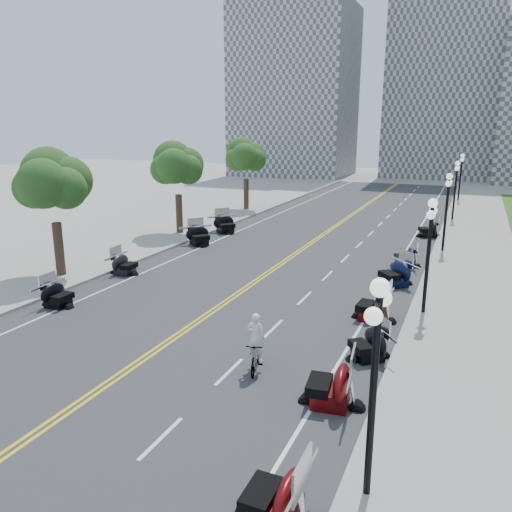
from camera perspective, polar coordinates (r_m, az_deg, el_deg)
The scene contains 47 objects.
ground at distance 21.75m, azimuth -5.91°, elevation -6.93°, with size 160.00×160.00×0.00m, color gray.
road at distance 30.38m, azimuth 3.38°, elevation -0.55°, with size 16.00×90.00×0.01m, color #333335.
centerline_yellow_a at distance 30.42m, azimuth 3.17°, elevation -0.51°, with size 0.12×90.00×0.00m, color yellow.
centerline_yellow_b at distance 30.34m, azimuth 3.59°, elevation -0.56°, with size 0.12×90.00×0.00m, color yellow.
edge_line_north at distance 28.89m, azimuth 15.37°, elevation -1.86°, with size 0.12×90.00×0.00m, color white.
edge_line_south at distance 33.06m, azimuth -7.07°, elevation 0.64°, with size 0.12×90.00×0.00m, color white.
lane_dash_4 at distance 14.21m, azimuth -10.79°, elevation -19.75°, with size 0.12×2.00×0.00m, color white.
lane_dash_5 at distance 17.15m, azimuth -3.08°, elevation -13.04°, with size 0.12×2.00×0.00m, color white.
lane_dash_6 at distance 20.45m, azimuth 2.00°, elevation -8.26°, with size 0.12×2.00×0.00m, color white.
lane_dash_7 at distance 23.97m, azimuth 5.56°, elevation -4.80°, with size 0.12×2.00×0.00m, color white.
lane_dash_8 at distance 27.61m, azimuth 8.17°, elevation -2.23°, with size 0.12×2.00×0.00m, color white.
lane_dash_9 at distance 31.35m, azimuth 10.15°, elevation -0.26°, with size 0.12×2.00×0.00m, color white.
lane_dash_10 at distance 35.14m, azimuth 11.71°, elevation 1.28°, with size 0.12×2.00×0.00m, color white.
lane_dash_11 at distance 38.97m, azimuth 12.97°, elevation 2.53°, with size 0.12×2.00×0.00m, color white.
lane_dash_12 at distance 42.84m, azimuth 14.00°, elevation 3.55°, with size 0.12×2.00×0.00m, color white.
lane_dash_13 at distance 46.72m, azimuth 14.86°, elevation 4.40°, with size 0.12×2.00×0.00m, color white.
lane_dash_14 at distance 50.63m, azimuth 15.59°, elevation 5.11°, with size 0.12×2.00×0.00m, color white.
lane_dash_15 at distance 54.55m, azimuth 16.22°, elevation 5.73°, with size 0.12×2.00×0.00m, color white.
lane_dash_16 at distance 58.48m, azimuth 16.77°, elevation 6.26°, with size 0.12×2.00×0.00m, color white.
lane_dash_17 at distance 62.41m, azimuth 17.24°, elevation 6.72°, with size 0.12×2.00×0.00m, color white.
lane_dash_18 at distance 66.36m, azimuth 17.66°, elevation 7.13°, with size 0.12×2.00×0.00m, color white.
lane_dash_19 at distance 70.31m, azimuth 18.04°, elevation 7.49°, with size 0.12×2.00×0.00m, color white.
sidewalk_north at distance 28.64m, azimuth 23.50°, elevation -2.59°, with size 5.00×90.00×0.15m, color #9E9991.
sidewalk_south at distance 35.28m, azimuth -12.82°, elevation 1.38°, with size 5.00×90.00×0.15m, color #9E9991.
distant_block_a at distance 84.48m, azimuth 4.42°, elevation 18.08°, with size 18.00×14.00×26.00m, color gray.
distant_block_b at distance 86.02m, azimuth 20.63°, elevation 18.51°, with size 16.00×12.00×30.00m, color gray.
street_lamp_1 at distance 11.04m, azimuth 13.23°, elevation -14.96°, with size 0.50×1.20×4.90m, color black, non-canonical shape.
street_lamp_2 at distance 22.23m, azimuth 19.06°, elevation -0.14°, with size 0.50×1.20×4.90m, color black, non-canonical shape.
street_lamp_3 at distance 33.98m, azimuth 20.89°, elevation 4.62°, with size 0.50×1.20×4.90m, color black, non-canonical shape.
street_lamp_4 at distance 45.86m, azimuth 21.79°, elevation 6.93°, with size 0.50×1.20×4.90m, color black, non-canonical shape.
street_lamp_5 at distance 57.79m, azimuth 22.32°, elevation 8.29°, with size 0.50×1.20×4.90m, color black, non-canonical shape.
tree_2 at distance 28.21m, azimuth -22.20°, elevation 7.04°, with size 4.80×4.80×9.20m, color #235619, non-canonical shape.
tree_3 at distance 37.52m, azimuth -8.96°, elevation 9.59°, with size 4.80×4.80×9.20m, color #235619, non-canonical shape.
tree_4 at distance 48.05m, azimuth -1.14°, elevation 10.85°, with size 4.80×4.80×9.20m, color #235619, non-canonical shape.
motorcycle_n_3 at distance 11.32m, azimuth 2.20°, elevation -25.47°, with size 1.97×1.97×1.38m, color #590A0C, non-canonical shape.
motorcycle_n_4 at distance 15.16m, azimuth 8.53°, elevation -14.06°, with size 2.10×2.10×1.47m, color #590A0C, non-canonical shape.
motorcycle_n_5 at distance 18.14m, azimuth 12.71°, elevation -9.63°, with size 1.79×1.79×1.25m, color black, non-canonical shape.
motorcycle_n_6 at distance 21.63m, azimuth 13.28°, elevation -5.37°, with size 2.03×2.03×1.42m, color #590A0C, non-canonical shape.
motorcycle_n_7 at distance 26.41m, azimuth 15.61°, elevation -1.79°, with size 2.10×2.10×1.47m, color black, non-canonical shape.
motorcycle_n_8 at distance 30.18m, azimuth 16.72°, elevation 0.02°, with size 1.88×1.88×1.31m, color black, non-canonical shape.
motorcycle_n_10 at distance 38.80m, azimuth 19.10°, elevation 3.04°, with size 1.94×1.94×1.36m, color black, non-canonical shape.
motorcycle_s_5 at distance 24.32m, azimuth -21.75°, elevation -4.02°, with size 1.77×1.77×1.24m, color black, non-canonical shape.
motorcycle_s_6 at distance 28.39m, azimuth -14.81°, elevation -0.81°, with size 1.81×1.81×1.26m, color black, non-canonical shape.
motorcycle_s_8 at distance 34.40m, azimuth -6.54°, elevation 2.44°, with size 2.09×2.09×1.46m, color black, non-canonical shape.
motorcycle_s_9 at distance 38.20m, azimuth -3.54°, elevation 3.75°, with size 2.12×2.12×1.48m, color black, non-canonical shape.
bicycle at distance 16.99m, azimuth -0.02°, elevation -11.27°, with size 0.52×1.84×1.10m, color #A51414.
cyclist_rider at distance 16.42m, azimuth -0.02°, elevation -6.86°, with size 0.62×0.41×1.70m, color white.
Camera 1 is at (10.11, -17.51, 8.00)m, focal length 35.00 mm.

